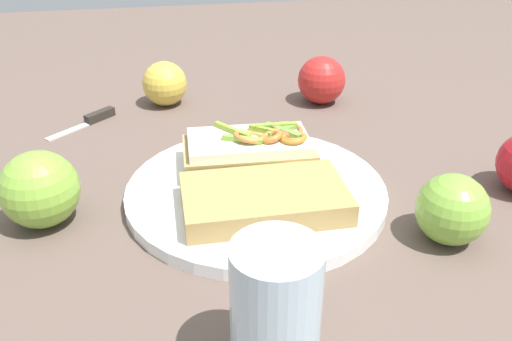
{
  "coord_description": "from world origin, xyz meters",
  "views": [
    {
      "loc": [
        0.5,
        -0.1,
        0.32
      ],
      "look_at": [
        0.0,
        0.0,
        0.03
      ],
      "focal_mm": 37.42,
      "sensor_mm": 36.0,
      "label": 1
    }
  ],
  "objects_px": {
    "plate": "(256,191)",
    "drinking_glass": "(275,313)",
    "sandwich": "(252,151)",
    "apple_3": "(452,209)",
    "bread_slice_side": "(262,199)",
    "apple_4": "(322,80)",
    "apple_2": "(40,189)",
    "knife": "(91,120)",
    "apple_0": "(165,84)"
  },
  "relations": [
    {
      "from": "bread_slice_side",
      "to": "plate",
      "type": "bearing_deg",
      "value": 87.68
    },
    {
      "from": "bread_slice_side",
      "to": "apple_4",
      "type": "bearing_deg",
      "value": 63.25
    },
    {
      "from": "sandwich",
      "to": "bread_slice_side",
      "type": "distance_m",
      "value": 0.09
    },
    {
      "from": "apple_2",
      "to": "knife",
      "type": "relative_size",
      "value": 0.86
    },
    {
      "from": "plate",
      "to": "drinking_glass",
      "type": "relative_size",
      "value": 2.62
    },
    {
      "from": "sandwich",
      "to": "drinking_glass",
      "type": "relative_size",
      "value": 1.4
    },
    {
      "from": "sandwich",
      "to": "apple_2",
      "type": "relative_size",
      "value": 1.94
    },
    {
      "from": "apple_3",
      "to": "sandwich",
      "type": "bearing_deg",
      "value": -133.58
    },
    {
      "from": "plate",
      "to": "apple_2",
      "type": "height_order",
      "value": "apple_2"
    },
    {
      "from": "sandwich",
      "to": "apple_4",
      "type": "relative_size",
      "value": 2.09
    },
    {
      "from": "apple_0",
      "to": "drinking_glass",
      "type": "bearing_deg",
      "value": 5.97
    },
    {
      "from": "knife",
      "to": "apple_3",
      "type": "bearing_deg",
      "value": 94.21
    },
    {
      "from": "sandwich",
      "to": "bread_slice_side",
      "type": "height_order",
      "value": "sandwich"
    },
    {
      "from": "apple_3",
      "to": "knife",
      "type": "bearing_deg",
      "value": -133.97
    },
    {
      "from": "drinking_glass",
      "to": "apple_4",
      "type": "bearing_deg",
      "value": 159.42
    },
    {
      "from": "apple_2",
      "to": "apple_4",
      "type": "bearing_deg",
      "value": 124.92
    },
    {
      "from": "apple_0",
      "to": "apple_2",
      "type": "xyz_separation_m",
      "value": [
        0.3,
        -0.14,
        0.01
      ]
    },
    {
      "from": "plate",
      "to": "apple_2",
      "type": "distance_m",
      "value": 0.23
    },
    {
      "from": "bread_slice_side",
      "to": "apple_4",
      "type": "relative_size",
      "value": 2.26
    },
    {
      "from": "apple_0",
      "to": "apple_2",
      "type": "bearing_deg",
      "value": -24.49
    },
    {
      "from": "apple_3",
      "to": "knife",
      "type": "height_order",
      "value": "apple_3"
    },
    {
      "from": "plate",
      "to": "apple_0",
      "type": "distance_m",
      "value": 0.31
    },
    {
      "from": "apple_4",
      "to": "plate",
      "type": "bearing_deg",
      "value": -30.83
    },
    {
      "from": "apple_4",
      "to": "knife",
      "type": "height_order",
      "value": "apple_4"
    },
    {
      "from": "bread_slice_side",
      "to": "apple_0",
      "type": "xyz_separation_m",
      "value": [
        -0.34,
        -0.08,
        0.01
      ]
    },
    {
      "from": "apple_3",
      "to": "apple_4",
      "type": "xyz_separation_m",
      "value": [
        -0.37,
        -0.02,
        0.0
      ]
    },
    {
      "from": "apple_2",
      "to": "drinking_glass",
      "type": "xyz_separation_m",
      "value": [
        0.23,
        0.19,
        0.02
      ]
    },
    {
      "from": "sandwich",
      "to": "apple_4",
      "type": "height_order",
      "value": "apple_4"
    },
    {
      "from": "plate",
      "to": "apple_4",
      "type": "relative_size",
      "value": 3.91
    },
    {
      "from": "plate",
      "to": "apple_4",
      "type": "bearing_deg",
      "value": 149.17
    },
    {
      "from": "sandwich",
      "to": "plate",
      "type": "bearing_deg",
      "value": -92.92
    },
    {
      "from": "apple_2",
      "to": "knife",
      "type": "bearing_deg",
      "value": 174.0
    },
    {
      "from": "plate",
      "to": "sandwich",
      "type": "distance_m",
      "value": 0.05
    },
    {
      "from": "plate",
      "to": "knife",
      "type": "distance_m",
      "value": 0.31
    },
    {
      "from": "apple_0",
      "to": "drinking_glass",
      "type": "distance_m",
      "value": 0.53
    },
    {
      "from": "apple_3",
      "to": "plate",
      "type": "bearing_deg",
      "value": -123.35
    },
    {
      "from": "apple_0",
      "to": "apple_2",
      "type": "distance_m",
      "value": 0.33
    },
    {
      "from": "apple_0",
      "to": "plate",
      "type": "bearing_deg",
      "value": 16.45
    },
    {
      "from": "sandwich",
      "to": "bread_slice_side",
      "type": "relative_size",
      "value": 0.92
    },
    {
      "from": "apple_0",
      "to": "drinking_glass",
      "type": "xyz_separation_m",
      "value": [
        0.53,
        0.06,
        0.02
      ]
    },
    {
      "from": "bread_slice_side",
      "to": "apple_2",
      "type": "relative_size",
      "value": 2.1
    },
    {
      "from": "bread_slice_side",
      "to": "apple_4",
      "type": "xyz_separation_m",
      "value": [
        -0.3,
        0.16,
        0.01
      ]
    },
    {
      "from": "apple_2",
      "to": "drinking_glass",
      "type": "bearing_deg",
      "value": 40.13
    },
    {
      "from": "apple_2",
      "to": "drinking_glass",
      "type": "height_order",
      "value": "drinking_glass"
    },
    {
      "from": "bread_slice_side",
      "to": "apple_4",
      "type": "height_order",
      "value": "apple_4"
    },
    {
      "from": "bread_slice_side",
      "to": "apple_2",
      "type": "xyz_separation_m",
      "value": [
        -0.04,
        -0.22,
        0.01
      ]
    },
    {
      "from": "plate",
      "to": "apple_3",
      "type": "relative_size",
      "value": 4.11
    },
    {
      "from": "plate",
      "to": "apple_0",
      "type": "height_order",
      "value": "apple_0"
    },
    {
      "from": "bread_slice_side",
      "to": "apple_2",
      "type": "distance_m",
      "value": 0.23
    },
    {
      "from": "sandwich",
      "to": "apple_3",
      "type": "height_order",
      "value": "apple_3"
    }
  ]
}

